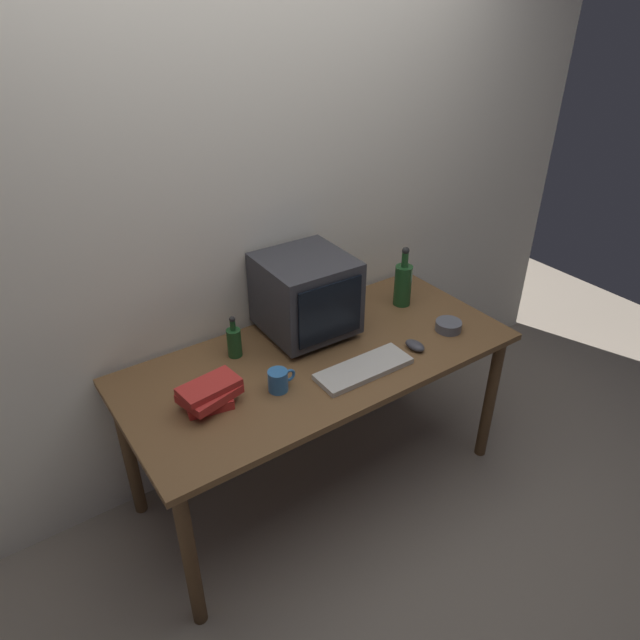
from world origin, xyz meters
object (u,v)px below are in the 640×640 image
(book_stack, at_px, (209,394))
(computer_mouse, at_px, (415,345))
(bottle_short, at_px, (234,341))
(cd_spindle, at_px, (448,326))
(keyboard, at_px, (364,369))
(mug, at_px, (279,380))
(bottle_tall, at_px, (403,283))
(crt_monitor, at_px, (306,295))

(book_stack, bearing_deg, computer_mouse, -10.12)
(bottle_short, distance_m, book_stack, 0.34)
(bottle_short, bearing_deg, cd_spindle, -22.78)
(keyboard, distance_m, mug, 0.37)
(book_stack, bearing_deg, bottle_short, 46.12)
(bottle_tall, distance_m, cd_spindle, 0.32)
(bottle_short, bearing_deg, keyboard, -46.74)
(crt_monitor, distance_m, keyboard, 0.43)
(bottle_tall, distance_m, bottle_short, 0.90)
(bottle_short, bearing_deg, mug, -84.40)
(book_stack, distance_m, cd_spindle, 1.15)
(bottle_short, relative_size, mug, 1.63)
(keyboard, xyz_separation_m, bottle_short, (-0.38, 0.41, 0.06))
(computer_mouse, relative_size, bottle_tall, 0.33)
(bottle_short, xyz_separation_m, cd_spindle, (0.91, -0.38, -0.05))
(bottle_tall, relative_size, cd_spindle, 2.56)
(computer_mouse, bearing_deg, crt_monitor, 125.22)
(computer_mouse, height_order, bottle_short, bottle_short)
(keyboard, relative_size, bottle_short, 2.15)
(computer_mouse, xyz_separation_m, bottle_short, (-0.67, 0.41, 0.05))
(crt_monitor, xyz_separation_m, keyboard, (0.03, -0.39, -0.18))
(keyboard, relative_size, mug, 3.50)
(cd_spindle, bearing_deg, keyboard, -176.92)
(crt_monitor, bearing_deg, mug, -137.80)
(crt_monitor, height_order, book_stack, crt_monitor)
(computer_mouse, distance_m, bottle_tall, 0.41)
(keyboard, bearing_deg, computer_mouse, 0.84)
(bottle_tall, bearing_deg, book_stack, -171.24)
(keyboard, height_order, bottle_short, bottle_short)
(computer_mouse, bearing_deg, keyboard, 176.71)
(crt_monitor, xyz_separation_m, mug, (-0.33, -0.30, -0.15))
(crt_monitor, distance_m, computer_mouse, 0.53)
(mug, xyz_separation_m, cd_spindle, (0.87, -0.07, -0.02))
(bottle_short, xyz_separation_m, book_stack, (-0.24, -0.25, -0.02))
(crt_monitor, distance_m, bottle_short, 0.38)
(crt_monitor, distance_m, mug, 0.47)
(crt_monitor, relative_size, computer_mouse, 3.97)
(bottle_tall, relative_size, book_stack, 1.25)
(computer_mouse, bearing_deg, cd_spindle, 3.08)
(book_stack, height_order, mug, book_stack)
(crt_monitor, distance_m, cd_spindle, 0.68)
(bottle_tall, distance_m, mug, 0.90)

